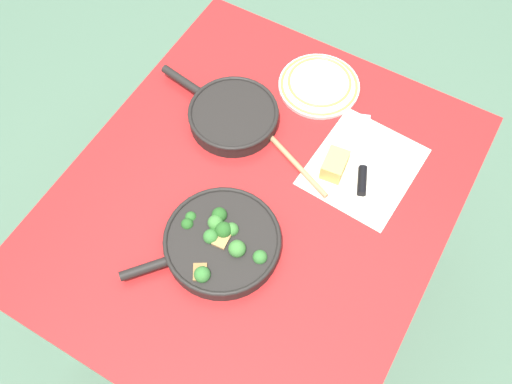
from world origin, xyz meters
name	(u,v)px	position (x,y,z in m)	size (l,w,h in m)	color
ground_plane	(256,289)	(0.00, 0.00, 0.00)	(14.00, 14.00, 0.00)	#51755B
dining_table_red	(256,210)	(0.00, 0.00, 0.66)	(1.15, 0.97, 0.74)	red
skillet_broccoli	(222,243)	(0.17, 0.00, 0.77)	(0.36, 0.33, 0.07)	black
skillet_eggs	(232,115)	(-0.18, -0.18, 0.77)	(0.25, 0.39, 0.05)	black
wooden_spoon	(274,140)	(-0.17, -0.04, 0.75)	(0.16, 0.34, 0.02)	tan
parchment_sheet	(363,167)	(-0.22, 0.21, 0.75)	(0.32, 0.28, 0.00)	silver
grater_knife	(363,165)	(-0.22, 0.21, 0.75)	(0.26, 0.12, 0.02)	silver
cheese_block	(335,165)	(-0.17, 0.14, 0.77)	(0.09, 0.07, 0.05)	#E0C15B
dinner_plate_stack	(319,84)	(-0.41, -0.02, 0.76)	(0.24, 0.24, 0.03)	silver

